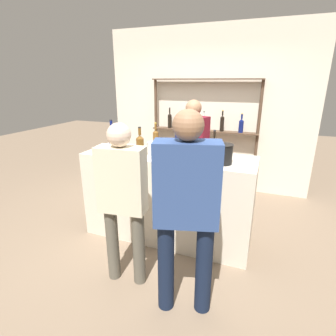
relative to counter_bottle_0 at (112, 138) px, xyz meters
The scene contains 15 objects.
ground_plane 1.43m from the counter_bottle_0, ahead, with size 16.00×16.00×0.00m, color #7A6651.
bar_counter 1.01m from the counter_bottle_0, ahead, with size 2.03×0.67×1.08m, color beige.
back_wall 2.10m from the counter_bottle_0, 69.43° to the left, with size 3.63×0.12×2.80m, color beige.
back_shelf 1.92m from the counter_bottle_0, 67.60° to the left, with size 1.88×0.18×1.94m.
counter_bottle_0 is the anchor object (origin of this frame).
counter_bottle_1 0.47m from the counter_bottle_0, 15.77° to the right, with size 0.09×0.09×0.34m.
counter_bottle_2 0.89m from the counter_bottle_0, ahead, with size 0.08×0.08×0.37m.
counter_bottle_3 1.25m from the counter_bottle_0, ahead, with size 0.07×0.07×0.31m.
counter_bottle_4 0.54m from the counter_bottle_0, 26.52° to the left, with size 0.07×0.07×0.34m.
wine_glass 0.84m from the counter_bottle_0, ahead, with size 0.07×0.07×0.16m.
ice_bucket 1.39m from the counter_bottle_0, ahead, with size 0.21×0.21×0.21m.
cork_jar 0.57m from the counter_bottle_0, ahead, with size 0.13×0.13×0.15m.
server_behind_counter 1.16m from the counter_bottle_0, 43.46° to the left, with size 0.48×0.32×1.67m.
customer_right 1.63m from the counter_bottle_0, 37.85° to the right, with size 0.54×0.35×1.73m.
customer_center 1.11m from the counter_bottle_0, 53.73° to the right, with size 0.45×0.24×1.58m.
Camera 1 is at (1.06, -2.77, 1.91)m, focal length 28.00 mm.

